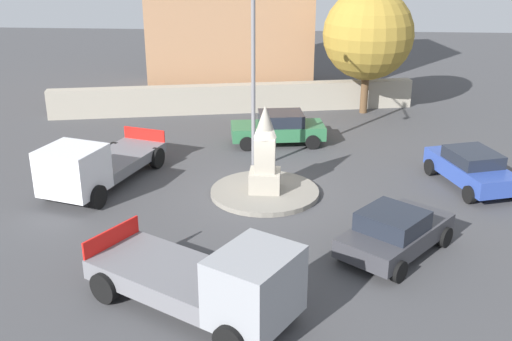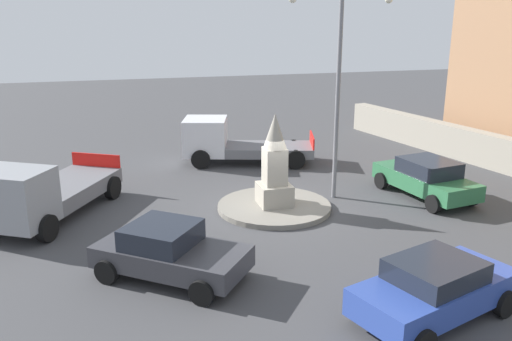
{
  "view_description": "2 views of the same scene",
  "coord_description": "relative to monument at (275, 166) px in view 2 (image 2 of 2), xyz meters",
  "views": [
    {
      "loc": [
        20.47,
        1.14,
        8.97
      ],
      "look_at": [
        0.56,
        -0.28,
        1.15
      ],
      "focal_mm": 42.8,
      "sensor_mm": 36.0,
      "label": 1
    },
    {
      "loc": [
        5.41,
        16.96,
        6.67
      ],
      "look_at": [
        0.64,
        -0.08,
        1.44
      ],
      "focal_mm": 37.86,
      "sensor_mm": 36.0,
      "label": 2
    }
  ],
  "objects": [
    {
      "name": "monument",
      "position": [
        0.0,
        0.0,
        0.0
      ],
      "size": [
        1.11,
        1.11,
        3.22
      ],
      "color": "#9E9687",
      "rests_on": "traffic_island"
    },
    {
      "name": "truck_white_parked_right",
      "position": [
        0.13,
        -6.32,
        -0.6
      ],
      "size": [
        6.12,
        3.59,
        2.05
      ],
      "color": "silver",
      "rests_on": "ground"
    },
    {
      "name": "traffic_island",
      "position": [
        0.0,
        0.0,
        -1.49
      ],
      "size": [
        3.97,
        3.97,
        0.18
      ],
      "primitive_type": "cylinder",
      "color": "gray",
      "rests_on": "ground"
    },
    {
      "name": "streetlamp",
      "position": [
        -2.51,
        -0.61,
        3.04
      ],
      "size": [
        3.8,
        0.28,
        7.52
      ],
      "color": "slate",
      "rests_on": "ground"
    },
    {
      "name": "ground_plane",
      "position": [
        0.0,
        0.0,
        -1.58
      ],
      "size": [
        80.0,
        80.0,
        0.0
      ],
      "primitive_type": "plane",
      "color": "#424244"
    },
    {
      "name": "truck_grey_near_island",
      "position": [
        7.67,
        -0.85,
        -0.59
      ],
      "size": [
        4.58,
        5.88,
        2.14
      ],
      "color": "gray",
      "rests_on": "ground"
    },
    {
      "name": "car_blue_waiting",
      "position": [
        -1.34,
        7.66,
        -0.83
      ],
      "size": [
        4.31,
        2.88,
        1.42
      ],
      "color": "#2D479E",
      "rests_on": "ground"
    },
    {
      "name": "car_green_approaching",
      "position": [
        -5.8,
        0.28,
        -0.83
      ],
      "size": [
        2.44,
        4.37,
        1.46
      ],
      "color": "#2D6B42",
      "rests_on": "ground"
    },
    {
      "name": "car_dark_grey_passing",
      "position": [
        4.14,
        4.09,
        -0.85
      ],
      "size": [
        4.2,
        3.86,
        1.44
      ],
      "color": "#38383D",
      "rests_on": "ground"
    },
    {
      "name": "stone_boundary_wall",
      "position": [
        -10.86,
        -2.23,
        -0.83
      ],
      "size": [
        4.56,
        19.0,
        1.49
      ],
      "primitive_type": "cube",
      "rotation": [
        0.0,
        0.0,
        4.91
      ],
      "color": "#9E9687",
      "rests_on": "ground"
    }
  ]
}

